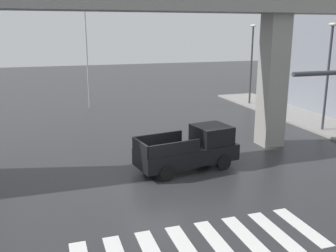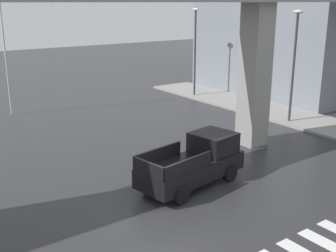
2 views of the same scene
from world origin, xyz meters
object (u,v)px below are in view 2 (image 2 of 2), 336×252
object	(u,v)px
pickup_truck	(196,162)
flagpole	(4,25)
street_lamp_mid_block	(295,54)
street_lamp_far_north	(195,42)

from	to	relation	value
pickup_truck	flagpole	xyz separation A→B (m)	(-3.07, 16.84, 5.20)
street_lamp_mid_block	street_lamp_far_north	distance (m)	9.95
street_lamp_far_north	flagpole	bearing A→B (deg)	168.09
street_lamp_far_north	flagpole	world-z (taller)	flagpole
pickup_truck	flagpole	size ratio (longest dim) A/B	0.50
street_lamp_mid_block	flagpole	world-z (taller)	flagpole
street_lamp_far_north	street_lamp_mid_block	bearing A→B (deg)	-90.00
street_lamp_far_north	flagpole	distance (m)	14.61
pickup_truck	street_lamp_mid_block	xyz separation A→B (m)	(11.14, 3.90, 3.57)
pickup_truck	street_lamp_far_north	size ratio (longest dim) A/B	0.74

